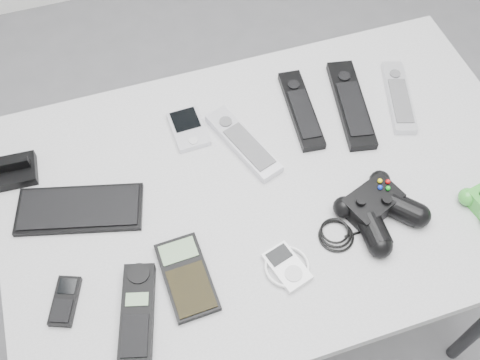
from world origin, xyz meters
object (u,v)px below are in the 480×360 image
object	(u,v)px
remote_silver_b	(399,96)
mobile_phone	(65,301)
remote_silver_a	(243,143)
mp3_player	(287,267)
controller_black	(378,208)
desk	(272,200)
cordless_handset	(137,313)
remote_black_a	(301,109)
pda_keyboard	(80,209)
pda	(188,128)
remote_black_b	(351,104)
calculator	(187,277)

from	to	relation	value
remote_silver_b	mobile_phone	bearing A→B (deg)	-144.92
remote_silver_a	mp3_player	xyz separation A→B (m)	(-0.01, -0.30, -0.00)
remote_silver_b	controller_black	xyz separation A→B (m)	(-0.18, -0.26, 0.02)
remote_silver_a	desk	bearing A→B (deg)	-94.44
mobile_phone	cordless_handset	xyz separation A→B (m)	(0.12, -0.07, 0.01)
mp3_player	mobile_phone	bearing A→B (deg)	155.35
mobile_phone	remote_black_a	bearing A→B (deg)	47.86
pda_keyboard	pda	xyz separation A→B (m)	(0.26, 0.13, 0.00)
desk	remote_black_b	xyz separation A→B (m)	(0.24, 0.14, 0.08)
pda_keyboard	controller_black	distance (m)	0.60
desk	cordless_handset	xyz separation A→B (m)	(-0.33, -0.19, 0.08)
remote_black_a	remote_silver_a	bearing A→B (deg)	-156.25
desk	remote_silver_a	xyz separation A→B (m)	(-0.03, 0.11, 0.08)
calculator	mp3_player	size ratio (longest dim) A/B	1.78
remote_silver_b	mobile_phone	distance (m)	0.85
remote_silver_a	remote_black_a	xyz separation A→B (m)	(0.15, 0.05, -0.00)
pda	remote_silver_b	bearing A→B (deg)	-8.95
remote_black_a	remote_black_b	bearing A→B (deg)	-4.07
mobile_phone	controller_black	distance (m)	0.62
pda	cordless_handset	world-z (taller)	cordless_handset
remote_silver_a	remote_silver_b	xyz separation A→B (m)	(0.38, 0.02, -0.00)
pda	remote_silver_a	xyz separation A→B (m)	(0.10, -0.08, 0.00)
calculator	mp3_player	xyz separation A→B (m)	(0.19, -0.04, 0.00)
remote_black_a	remote_silver_b	size ratio (longest dim) A/B	1.07
pda_keyboard	remote_black_a	xyz separation A→B (m)	(0.52, 0.10, 0.00)
desk	remote_silver_b	world-z (taller)	remote_silver_b
pda	mp3_player	world-z (taller)	pda
desk	mp3_player	distance (m)	0.21
desk	remote_silver_b	xyz separation A→B (m)	(0.35, 0.13, 0.08)
pda_keyboard	controller_black	xyz separation A→B (m)	(0.57, -0.19, 0.02)
pda	mobile_phone	bearing A→B (deg)	-137.06
cordless_handset	calculator	xyz separation A→B (m)	(0.10, 0.04, -0.01)
pda	remote_black_b	distance (m)	0.37
remote_black_a	mobile_phone	size ratio (longest dim) A/B	2.38
pda	calculator	distance (m)	0.35
pda	mp3_player	size ratio (longest dim) A/B	1.19
cordless_handset	remote_silver_a	bearing A→B (deg)	61.07
remote_black_a	cordless_handset	bearing A→B (deg)	-136.05
remote_silver_a	remote_black_a	distance (m)	0.16
desk	remote_black_b	size ratio (longest dim) A/B	4.47
pda_keyboard	pda	size ratio (longest dim) A/B	2.29
remote_black_a	controller_black	bearing A→B (deg)	-75.04
mp3_player	controller_black	bearing A→B (deg)	-1.42
calculator	desk	bearing A→B (deg)	31.20
remote_black_a	mobile_phone	xyz separation A→B (m)	(-0.58, -0.29, -0.00)
remote_silver_a	remote_silver_b	bearing A→B (deg)	-16.73
remote_black_a	controller_black	world-z (taller)	controller_black
mobile_phone	mp3_player	world-z (taller)	same
remote_black_a	remote_black_b	size ratio (longest dim) A/B	0.89
calculator	pda_keyboard	bearing A→B (deg)	126.58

